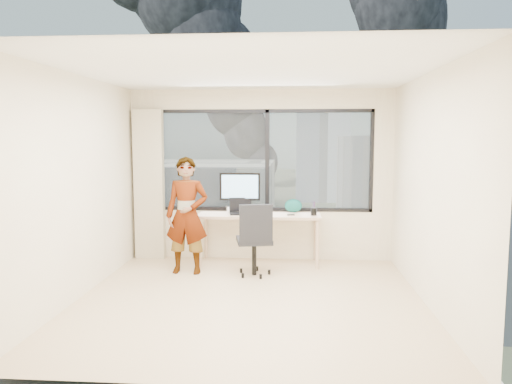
# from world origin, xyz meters

# --- Properties ---
(floor) EXTENTS (4.00, 4.00, 0.01)m
(floor) POSITION_xyz_m (0.00, 0.00, 0.00)
(floor) COLOR tan
(floor) RESTS_ON ground
(ceiling) EXTENTS (4.00, 4.00, 0.01)m
(ceiling) POSITION_xyz_m (0.00, 0.00, 2.60)
(ceiling) COLOR white
(ceiling) RESTS_ON ground
(wall_front) EXTENTS (4.00, 0.01, 2.60)m
(wall_front) POSITION_xyz_m (0.00, -2.00, 1.30)
(wall_front) COLOR beige
(wall_front) RESTS_ON ground
(wall_left) EXTENTS (0.01, 4.00, 2.60)m
(wall_left) POSITION_xyz_m (-2.00, 0.00, 1.30)
(wall_left) COLOR beige
(wall_left) RESTS_ON ground
(wall_right) EXTENTS (0.01, 4.00, 2.60)m
(wall_right) POSITION_xyz_m (2.00, 0.00, 1.30)
(wall_right) COLOR beige
(wall_right) RESTS_ON ground
(window_wall) EXTENTS (3.30, 0.16, 1.55)m
(window_wall) POSITION_xyz_m (0.05, 2.00, 1.52)
(window_wall) COLOR black
(window_wall) RESTS_ON ground
(curtain) EXTENTS (0.45, 0.14, 2.30)m
(curtain) POSITION_xyz_m (-1.72, 1.88, 1.15)
(curtain) COLOR #C3B799
(curtain) RESTS_ON floor
(desk) EXTENTS (1.80, 0.60, 0.75)m
(desk) POSITION_xyz_m (0.00, 1.66, 0.38)
(desk) COLOR tan
(desk) RESTS_ON floor
(chair) EXTENTS (0.61, 0.61, 1.02)m
(chair) POSITION_xyz_m (-0.03, 1.04, 0.51)
(chair) COLOR black
(chair) RESTS_ON floor
(person) EXTENTS (0.60, 0.40, 1.62)m
(person) POSITION_xyz_m (-0.96, 1.09, 0.81)
(person) COLOR #2D2D33
(person) RESTS_ON floor
(monitor) EXTENTS (0.61, 0.13, 0.61)m
(monitor) POSITION_xyz_m (-0.30, 1.78, 1.06)
(monitor) COLOR black
(monitor) RESTS_ON desk
(game_console) EXTENTS (0.35, 0.32, 0.07)m
(game_console) POSITION_xyz_m (-0.37, 1.91, 0.79)
(game_console) COLOR white
(game_console) RESTS_ON desk
(laptop) EXTENTS (0.39, 0.40, 0.21)m
(laptop) POSITION_xyz_m (-0.27, 1.62, 0.86)
(laptop) COLOR black
(laptop) RESTS_ON desk
(cellphone) EXTENTS (0.11, 0.07, 0.01)m
(cellphone) POSITION_xyz_m (0.47, 1.57, 0.76)
(cellphone) COLOR black
(cellphone) RESTS_ON desk
(pen_cup) EXTENTS (0.10, 0.10, 0.11)m
(pen_cup) POSITION_xyz_m (0.80, 1.59, 0.80)
(pen_cup) COLOR black
(pen_cup) RESTS_ON desk
(handbag) EXTENTS (0.27, 0.16, 0.20)m
(handbag) POSITION_xyz_m (0.50, 1.86, 0.85)
(handbag) COLOR #0D514F
(handbag) RESTS_ON desk
(exterior_ground) EXTENTS (400.00, 400.00, 0.04)m
(exterior_ground) POSITION_xyz_m (0.00, 120.00, -14.00)
(exterior_ground) COLOR #515B3D
(exterior_ground) RESTS_ON ground
(near_bldg_a) EXTENTS (16.00, 12.00, 14.00)m
(near_bldg_a) POSITION_xyz_m (-9.00, 30.00, -7.00)
(near_bldg_a) COLOR beige
(near_bldg_a) RESTS_ON exterior_ground
(near_bldg_b) EXTENTS (14.00, 13.00, 16.00)m
(near_bldg_b) POSITION_xyz_m (12.00, 38.00, -6.00)
(near_bldg_b) COLOR silver
(near_bldg_b) RESTS_ON exterior_ground
(far_tower_a) EXTENTS (14.00, 14.00, 28.00)m
(far_tower_a) POSITION_xyz_m (-35.00, 95.00, 0.00)
(far_tower_a) COLOR silver
(far_tower_a) RESTS_ON exterior_ground
(far_tower_b) EXTENTS (13.00, 13.00, 30.00)m
(far_tower_b) POSITION_xyz_m (8.00, 120.00, 1.00)
(far_tower_b) COLOR silver
(far_tower_b) RESTS_ON exterior_ground
(far_tower_c) EXTENTS (15.00, 15.00, 26.00)m
(far_tower_c) POSITION_xyz_m (45.00, 140.00, -1.00)
(far_tower_c) COLOR silver
(far_tower_c) RESTS_ON exterior_ground
(far_tower_d) EXTENTS (16.00, 14.00, 22.00)m
(far_tower_d) POSITION_xyz_m (-60.00, 150.00, -3.00)
(far_tower_d) COLOR silver
(far_tower_d) RESTS_ON exterior_ground
(hill_a) EXTENTS (288.00, 216.00, 90.00)m
(hill_a) POSITION_xyz_m (-120.00, 320.00, -14.00)
(hill_a) COLOR slate
(hill_a) RESTS_ON exterior_ground
(hill_b) EXTENTS (300.00, 220.00, 96.00)m
(hill_b) POSITION_xyz_m (100.00, 320.00, -14.00)
(hill_b) COLOR slate
(hill_b) RESTS_ON exterior_ground
(tree_a) EXTENTS (7.00, 7.00, 8.00)m
(tree_a) POSITION_xyz_m (-16.00, 22.00, -10.00)
(tree_a) COLOR #1F501A
(tree_a) RESTS_ON exterior_ground
(tree_b) EXTENTS (7.60, 7.60, 9.00)m
(tree_b) POSITION_xyz_m (4.00, 18.00, -9.50)
(tree_b) COLOR #1F501A
(tree_b) RESTS_ON exterior_ground
(smoke_plume_a) EXTENTS (40.00, 24.00, 90.00)m
(smoke_plume_a) POSITION_xyz_m (-10.00, 150.00, 39.00)
(smoke_plume_a) COLOR black
(smoke_plume_a) RESTS_ON exterior_ground
(smoke_plume_b) EXTENTS (30.00, 18.00, 70.00)m
(smoke_plume_b) POSITION_xyz_m (55.00, 170.00, 27.00)
(smoke_plume_b) COLOR black
(smoke_plume_b) RESTS_ON exterior_ground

